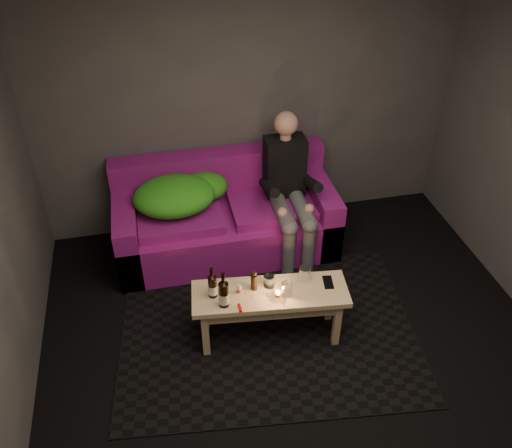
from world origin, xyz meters
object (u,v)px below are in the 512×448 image
at_px(beer_bottle_b, 224,294).
at_px(steel_cup, 305,274).
at_px(sofa, 225,218).
at_px(beer_bottle_a, 213,286).
at_px(person, 289,186).
at_px(coffee_table, 270,300).

xyz_separation_m(beer_bottle_b, steel_cup, (0.66, 0.14, -0.06)).
bearing_deg(steel_cup, beer_bottle_b, -168.18).
height_order(sofa, beer_bottle_a, sofa).
bearing_deg(steel_cup, sofa, 110.54).
bearing_deg(beer_bottle_a, steel_cup, 1.78).
distance_m(beer_bottle_b, steel_cup, 0.68).
height_order(sofa, person, person).
height_order(coffee_table, steel_cup, steel_cup).
height_order(person, steel_cup, person).
xyz_separation_m(sofa, beer_bottle_a, (-0.29, -1.19, 0.27)).
relative_size(person, coffee_table, 1.10).
bearing_deg(person, steel_cup, -97.79).
bearing_deg(sofa, person, -16.12).
relative_size(coffee_table, steel_cup, 10.18).
bearing_deg(beer_bottle_b, person, 55.06).
distance_m(beer_bottle_a, steel_cup, 0.73).
xyz_separation_m(coffee_table, steel_cup, (0.29, 0.08, 0.15)).
bearing_deg(steel_cup, person, 82.21).
height_order(sofa, steel_cup, sofa).
bearing_deg(beer_bottle_b, steel_cup, 11.82).
relative_size(coffee_table, beer_bottle_b, 3.94).
relative_size(beer_bottle_a, steel_cup, 2.28).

